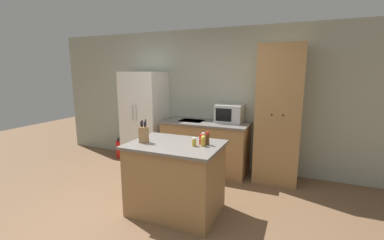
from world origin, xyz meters
name	(u,v)px	position (x,y,z in m)	size (l,w,h in m)	color
ground_plane	(152,228)	(0.00, 0.00, 0.00)	(14.00, 14.00, 0.00)	brown
wall_back	(214,99)	(0.00, 2.33, 1.30)	(7.20, 0.06, 2.60)	#9EA393
refrigerator	(145,117)	(-1.35, 1.98, 0.91)	(0.77, 0.67, 1.82)	white
back_counter	(205,146)	(-0.04, 1.97, 0.46)	(1.57, 0.71, 0.92)	#9E7547
pantry_cabinet	(279,115)	(1.21, 2.01, 1.12)	(0.69, 0.60, 2.24)	#9E7547
kitchen_island	(176,178)	(0.09, 0.46, 0.46)	(1.17, 0.84, 0.92)	#9E7547
microwave	(229,113)	(0.36, 2.08, 1.08)	(0.46, 0.40, 0.32)	#B2B5B7
knife_block	(144,134)	(-0.30, 0.35, 1.03)	(0.10, 0.09, 0.30)	#9E7547
spice_bottle_tall_dark	(207,139)	(0.49, 0.55, 1.00)	(0.05, 0.05, 0.17)	#563319
spice_bottle_short_red	(201,140)	(0.41, 0.55, 0.98)	(0.05, 0.05, 0.12)	#B2281E
spice_bottle_amber_oil	(194,142)	(0.36, 0.44, 0.97)	(0.05, 0.05, 0.10)	gold
spice_bottle_green_herb	(203,138)	(0.40, 0.64, 0.98)	(0.05, 0.05, 0.13)	gold
spice_bottle_pale_salt	(203,141)	(0.46, 0.48, 0.98)	(0.06, 0.06, 0.13)	gold
fire_extinguisher	(119,149)	(-1.98, 1.90, 0.19)	(0.11, 0.11, 0.43)	red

